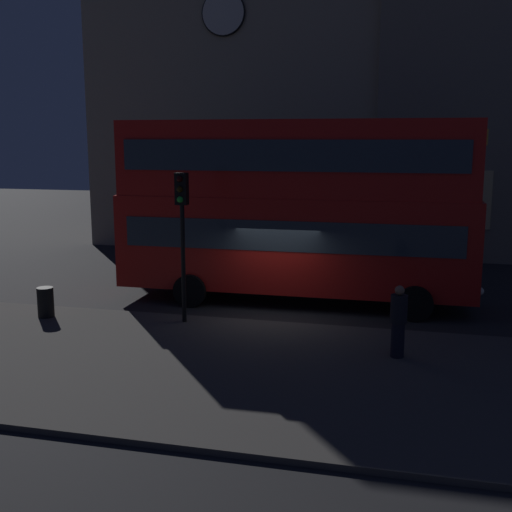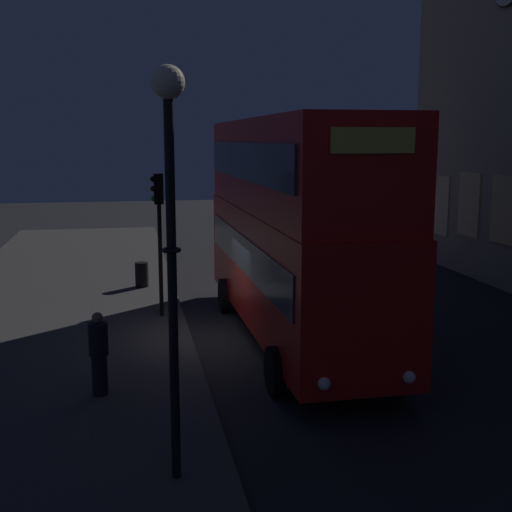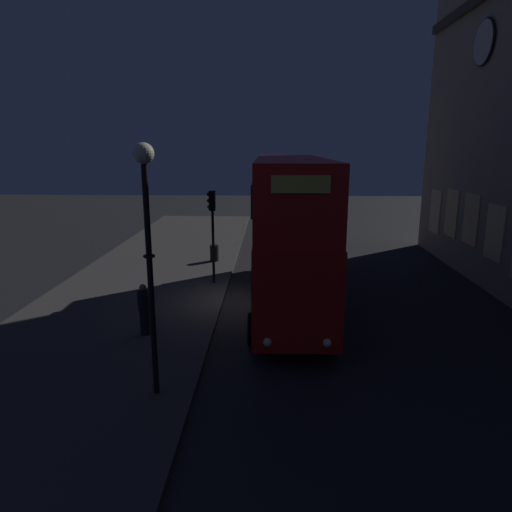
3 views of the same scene
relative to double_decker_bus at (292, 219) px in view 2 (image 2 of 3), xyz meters
The scene contains 7 objects.
ground_plane 3.70m from the double_decker_bus, 97.91° to the right, with size 80.00×80.00×0.00m, color #232326.
sidewalk_slab 7.02m from the double_decker_bus, 92.43° to the right, with size 44.00×7.44×0.12m, color #423F3D.
double_decker_bus is the anchor object (origin of this frame).
traffic_light_near_kerb 4.08m from the double_decker_bus, 127.33° to the right, with size 0.32×0.36×4.09m.
street_lamp 7.82m from the double_decker_bus, 27.01° to the right, with size 0.48×0.48×6.04m.
pedestrian 6.18m from the double_decker_bus, 55.18° to the right, with size 0.39×0.39×1.69m.
litter_bin 7.88m from the double_decker_bus, 150.26° to the right, with size 0.46×0.46×0.85m, color black.
Camera 2 is at (16.44, -2.18, 5.15)m, focal length 46.27 mm.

